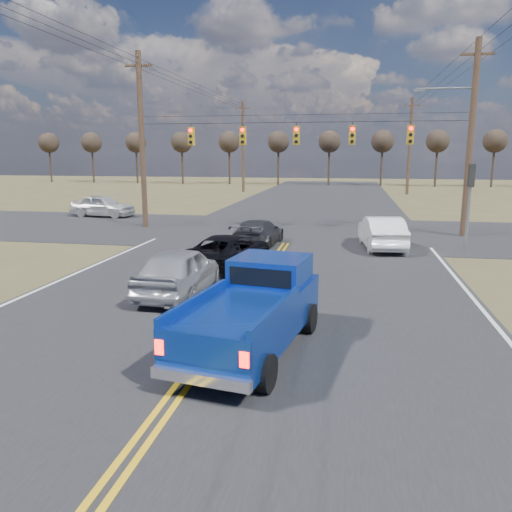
% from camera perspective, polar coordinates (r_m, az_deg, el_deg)
% --- Properties ---
extents(ground, '(160.00, 160.00, 0.00)m').
position_cam_1_polar(ground, '(11.26, -5.78, -11.16)').
color(ground, brown).
rests_on(ground, ground).
extents(road_main, '(14.00, 120.00, 0.02)m').
position_cam_1_polar(road_main, '(20.63, 2.04, -0.53)').
color(road_main, '#28282B').
rests_on(road_main, ground).
extents(road_cross, '(120.00, 12.00, 0.02)m').
position_cam_1_polar(road_cross, '(28.43, 4.47, 2.82)').
color(road_cross, '#28282B').
rests_on(road_cross, ground).
extents(signal_gantry, '(19.60, 4.83, 10.00)m').
position_cam_1_polar(signal_gantry, '(27.85, 5.64, 13.07)').
color(signal_gantry, '#473323').
rests_on(signal_gantry, ground).
extents(utility_poles, '(19.60, 58.32, 10.00)m').
position_cam_1_polar(utility_poles, '(27.12, 4.42, 13.48)').
color(utility_poles, '#473323').
rests_on(utility_poles, ground).
extents(treeline, '(87.00, 117.80, 7.40)m').
position_cam_1_polar(treeline, '(37.05, 6.18, 13.69)').
color(treeline, '#33261C').
rests_on(treeline, ground).
extents(pickup_truck, '(2.70, 5.36, 1.92)m').
position_cam_1_polar(pickup_truck, '(11.15, -0.22, -6.21)').
color(pickup_truck, black).
rests_on(pickup_truck, ground).
extents(silver_suv, '(1.95, 4.52, 1.52)m').
position_cam_1_polar(silver_suv, '(15.79, -8.65, -1.63)').
color(silver_suv, '#AAACB3').
rests_on(silver_suv, ground).
extents(black_suv, '(2.85, 5.07, 1.34)m').
position_cam_1_polar(black_suv, '(19.06, -3.19, 0.50)').
color(black_suv, black).
rests_on(black_suv, ground).
extents(white_car_queue, '(2.13, 4.75, 1.51)m').
position_cam_1_polar(white_car_queue, '(23.87, 14.17, 2.64)').
color(white_car_queue, white).
rests_on(white_car_queue, ground).
extents(dgrey_car_queue, '(2.11, 4.53, 1.28)m').
position_cam_1_polar(dgrey_car_queue, '(23.72, 0.22, 2.66)').
color(dgrey_car_queue, '#343439').
rests_on(dgrey_car_queue, ground).
extents(cross_car_west, '(2.28, 4.65, 1.53)m').
position_cam_1_polar(cross_car_west, '(36.46, -17.13, 5.50)').
color(cross_car_west, silver).
rests_on(cross_car_west, ground).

